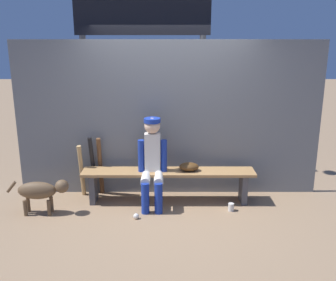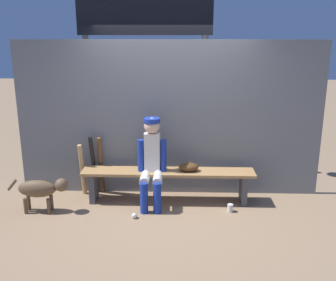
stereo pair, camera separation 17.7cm
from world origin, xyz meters
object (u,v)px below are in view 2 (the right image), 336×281
Objects in this scene: dugout_bench at (168,178)px; dog at (41,189)px; bat_aluminum_black at (94,165)px; baseball at (134,216)px; bat_wood_dark at (101,165)px; cup_on_ground at (230,208)px; player_seated at (152,160)px; scoreboard at (149,31)px; baseball_glove at (189,167)px; cup_on_bench at (161,166)px; bat_wood_tan at (82,170)px.

dugout_bench is 2.93× the size of dog.
bat_aluminum_black reaches higher than baseball.
dog is at bearing -167.03° from dugout_bench.
bat_aluminum_black is (-0.11, -0.01, 0.01)m from bat_wood_dark.
cup_on_ground is at bearing 1.85° from dog.
dugout_bench is at bearing 51.97° from baseball.
scoreboard is (-0.13, 1.35, 1.73)m from player_seated.
player_seated is (-0.22, -0.11, 0.31)m from dugout_bench.
bat_wood_dark is 0.96m from dog.
baseball_glove is 2.34m from scoreboard.
bat_wood_dark is 8.21× the size of cup_on_ground.
dog is at bearing -136.35° from bat_wood_dark.
player_seated is at bearing -22.02° from bat_aluminum_black.
dog reaches higher than dugout_bench.
dugout_bench is 0.77m from baseball.
baseball is at bearing -118.79° from cup_on_bench.
player_seated is at bearing -127.67° from cup_on_bench.
bat_wood_dark is at bearing 163.04° from cup_on_ground.
baseball_glove is 1.45m from bat_aluminum_black.
bat_wood_dark is at bearing 125.98° from baseball.
dog is at bearing -129.87° from scoreboard.
scoreboard is at bearing 95.33° from player_seated.
baseball_glove reaches higher than cup_on_ground.
bat_wood_tan is (-0.27, -0.08, -0.04)m from bat_wood_dark.
bat_wood_dark reaches higher than dugout_bench.
cup_on_bench is 0.03× the size of scoreboard.
cup_on_ground is 1.00× the size of cup_on_bench.
scoreboard is (-0.65, 1.24, 1.88)m from baseball_glove.
bat_aluminum_black is 2.12m from cup_on_ground.
dog is at bearing -131.66° from bat_aluminum_black.
scoreboard is (0.78, 0.98, 1.95)m from bat_aluminum_black.
bat_wood_dark is at bearing 165.44° from dugout_bench.
bat_aluminum_black is 8.47× the size of cup_on_ground.
player_seated is 16.89× the size of baseball.
scoreboard reaches higher than bat_aluminum_black.
baseball_glove is at bearing -11.39° from bat_wood_dark.
dugout_bench is 22.48× the size of cup_on_bench.
bat_aluminum_black reaches higher than dugout_bench.
bat_wood_dark is (-1.02, 0.27, 0.08)m from dugout_bench.
bat_wood_dark is 0.95m from cup_on_bench.
cup_on_ground is at bearing -20.85° from cup_on_bench.
bat_wood_tan is 0.97× the size of dog.
bat_wood_tan is at bearing 173.73° from cup_on_bench.
dugout_bench reaches higher than baseball.
bat_wood_dark is 0.28m from bat_wood_tan.
dugout_bench is at bearing 25.89° from player_seated.
bat_aluminum_black is at bearing -128.62° from scoreboard.
bat_aluminum_black is (-0.91, 0.37, -0.21)m from player_seated.
baseball is at bearing -49.00° from bat_aluminum_black.
scoreboard reaches higher than dog.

